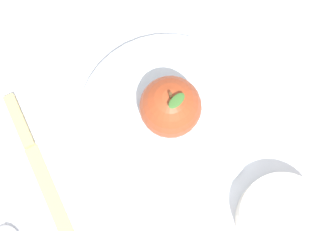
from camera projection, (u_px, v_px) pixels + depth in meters
ground_plane at (137, 138)px, 0.65m from camera, size 2.40×2.40×0.00m
dinner_plate at (168, 118)px, 0.65m from camera, size 0.23×0.23×0.02m
apple at (170, 107)px, 0.60m from camera, size 0.08×0.08×0.09m
side_bowl at (282, 218)px, 0.60m from camera, size 0.10×0.10×0.04m
knife at (32, 151)px, 0.64m from camera, size 0.20×0.07×0.01m
spoon at (3, 230)px, 0.61m from camera, size 0.19×0.07×0.01m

